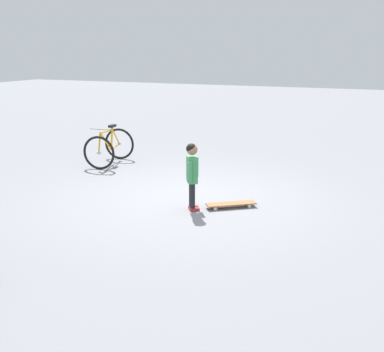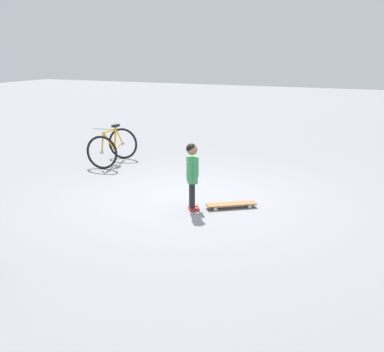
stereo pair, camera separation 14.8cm
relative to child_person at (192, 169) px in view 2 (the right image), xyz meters
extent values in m
plane|color=gray|center=(-0.27, 0.51, -0.66)|extent=(50.00, 50.00, 0.00)
cylinder|color=black|center=(-0.03, 0.05, -0.42)|extent=(0.08, 0.08, 0.42)
cube|color=#B73333|center=(-0.01, 0.06, -0.63)|extent=(0.17, 0.15, 0.05)
cylinder|color=black|center=(0.03, -0.05, -0.42)|extent=(0.08, 0.08, 0.42)
cube|color=#B73333|center=(0.05, -0.03, -0.63)|extent=(0.17, 0.15, 0.05)
cube|color=#3F9959|center=(0.00, 0.00, -0.01)|extent=(0.25, 0.28, 0.40)
cylinder|color=#3F9959|center=(0.00, 0.18, -0.01)|extent=(0.06, 0.06, 0.32)
cylinder|color=#3F9959|center=(0.03, -0.16, -0.01)|extent=(0.06, 0.06, 0.32)
sphere|color=#9E7051|center=(0.00, 0.00, 0.31)|extent=(0.17, 0.17, 0.17)
sphere|color=black|center=(-0.01, -0.01, 0.32)|extent=(0.16, 0.16, 0.16)
cube|color=olive|center=(0.52, 0.35, -0.59)|extent=(0.75, 0.63, 0.02)
cube|color=#B7B7BC|center=(0.75, 0.51, -0.61)|extent=(0.09, 0.11, 0.02)
cube|color=#B7B7BC|center=(0.30, 0.18, -0.61)|extent=(0.09, 0.11, 0.02)
cylinder|color=beige|center=(0.70, 0.57, -0.63)|extent=(0.06, 0.06, 0.06)
cylinder|color=beige|center=(0.79, 0.45, -0.63)|extent=(0.06, 0.06, 0.06)
cylinder|color=beige|center=(0.26, 0.24, -0.63)|extent=(0.06, 0.06, 0.06)
cylinder|color=beige|center=(0.34, 0.12, -0.63)|extent=(0.06, 0.06, 0.06)
torus|color=black|center=(-2.82, 1.61, -0.30)|extent=(0.71, 0.14, 0.71)
torus|color=black|center=(-2.95, 2.62, -0.30)|extent=(0.71, 0.14, 0.71)
cylinder|color=#B7B7BC|center=(-2.82, 1.61, -0.30)|extent=(0.07, 0.07, 0.06)
cylinder|color=#B7B7BC|center=(-2.95, 2.62, -0.30)|extent=(0.07, 0.07, 0.06)
cylinder|color=gold|center=(-2.86, 1.95, -0.13)|extent=(0.11, 0.52, 0.48)
cylinder|color=gold|center=(-2.87, 2.00, 0.09)|extent=(0.11, 0.59, 0.06)
cylinder|color=gold|center=(-2.90, 2.24, -0.12)|extent=(0.06, 0.14, 0.48)
cylinder|color=gold|center=(-2.92, 2.40, -0.33)|extent=(0.08, 0.43, 0.08)
cylinder|color=gold|center=(-2.93, 2.45, -0.11)|extent=(0.07, 0.35, 0.40)
cylinder|color=gold|center=(-2.82, 1.66, -0.10)|extent=(0.05, 0.13, 0.41)
cube|color=black|center=(-2.91, 2.29, 0.16)|extent=(0.13, 0.23, 0.05)
cylinder|color=#B7B7BC|center=(-2.83, 1.71, 0.18)|extent=(0.46, 0.08, 0.02)
camera|label=1|loc=(2.83, -6.49, 1.78)|focal=44.59mm
camera|label=2|loc=(2.97, -6.43, 1.78)|focal=44.59mm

